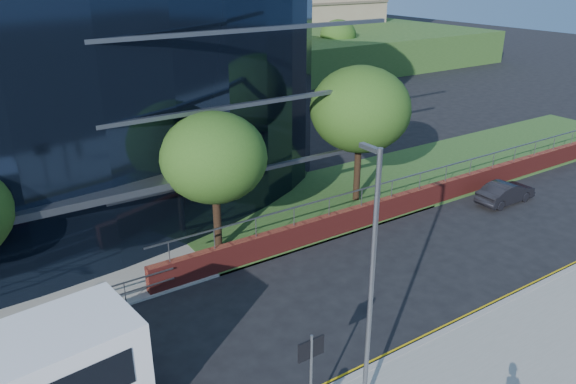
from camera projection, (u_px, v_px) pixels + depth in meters
grass_verge at (442, 168)px, 35.94m from camera, size 36.00×8.00×0.12m
retaining_wall at (444, 191)px, 30.83m from camera, size 34.00×0.40×2.11m
street_sign at (311, 359)px, 15.45m from camera, size 0.85×0.09×2.80m
tree_far_c at (214, 158)px, 23.96m from camera, size 4.62×4.62×6.51m
tree_far_d at (360, 109)px, 29.11m from camera, size 5.28×5.28×7.44m
tree_dist_e at (226, 45)px, 56.54m from camera, size 4.62×4.62×6.51m
tree_dist_f at (338, 35)px, 66.42m from camera, size 4.29×4.29×6.05m
streetlight_east at (371, 281)px, 14.89m from camera, size 0.15×0.77×8.00m
parked_car at (506, 193)px, 30.66m from camera, size 3.66×1.28×1.20m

